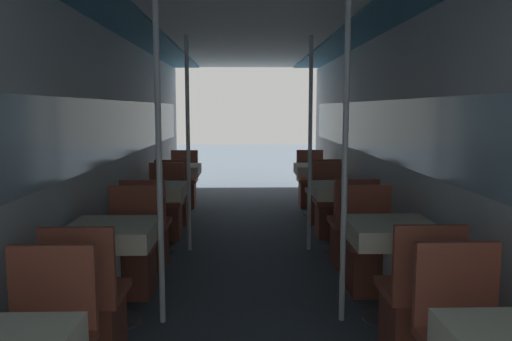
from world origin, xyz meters
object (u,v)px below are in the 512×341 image
at_px(support_pole_left_1, 159,165).
at_px(chair_right_far_1, 370,259).
at_px(dining_table_right_1, 391,239).
at_px(dining_table_left_2, 157,196).
at_px(dining_table_left_3, 179,173).
at_px(chair_left_near_3, 174,203).
at_px(support_pole_left_2, 188,145).
at_px(chair_right_near_2, 352,237).
at_px(chair_left_far_3, 184,189).
at_px(chair_right_far_2, 331,213).
at_px(support_pole_right_1, 345,164).
at_px(chair_left_far_1, 131,261).
at_px(chair_right_far_3, 311,189).
at_px(chair_left_near_1, 89,318).
at_px(chair_left_far_2, 166,214).
at_px(chair_left_near_2, 147,239).
at_px(support_pole_right_2, 310,145).
at_px(dining_table_right_3, 316,173).
at_px(dining_table_left_1, 112,241).
at_px(chair_right_near_3, 322,202).
at_px(dining_table_right_2, 341,195).
at_px(chair_right_near_1, 417,314).

bearing_deg(support_pole_left_1, chair_right_far_1, 19.12).
bearing_deg(dining_table_right_1, dining_table_left_2, 137.34).
relative_size(dining_table_left_3, chair_left_near_3, 0.82).
bearing_deg(support_pole_left_2, chair_right_near_2, -19.12).
distance_m(chair_left_far_3, chair_right_far_2, 2.67).
height_order(chair_left_near_3, support_pole_right_1, support_pole_right_1).
height_order(chair_left_far_1, chair_right_far_3, same).
bearing_deg(chair_left_near_1, chair_right_far_1, 29.81).
bearing_deg(dining_table_left_3, chair_left_far_2, -90.00).
bearing_deg(support_pole_left_1, chair_right_far_3, 68.79).
bearing_deg(chair_left_far_2, chair_right_far_1, 137.34).
relative_size(dining_table_left_2, support_pole_left_2, 0.32).
relative_size(chair_left_near_2, support_pole_right_2, 0.38).
bearing_deg(chair_left_far_2, support_pole_right_1, 124.38).
distance_m(chair_left_near_3, support_pole_right_2, 2.22).
relative_size(chair_right_far_2, dining_table_right_3, 1.22).
xyz_separation_m(dining_table_left_1, chair_left_near_3, (0.00, 3.06, -0.32)).
xyz_separation_m(dining_table_left_1, dining_table_left_2, (0.00, 1.81, 0.00)).
relative_size(dining_table_right_1, chair_right_far_3, 0.82).
relative_size(dining_table_left_2, dining_table_right_1, 1.00).
relative_size(chair_right_near_2, dining_table_right_3, 1.22).
distance_m(chair_left_near_1, support_pole_right_1, 1.92).
xyz_separation_m(chair_left_far_3, support_pole_right_2, (1.62, -2.37, 0.85)).
bearing_deg(chair_left_far_1, chair_right_near_3, -128.21).
xyz_separation_m(dining_table_left_3, chair_right_far_2, (1.96, -1.25, -0.32)).
bearing_deg(dining_table_left_2, dining_table_right_3, 42.66).
relative_size(chair_left_far_2, chair_right_far_1, 1.00).
bearing_deg(support_pole_right_2, chair_left_far_2, 160.88).
height_order(chair_left_near_1, chair_left_far_2, same).
height_order(chair_left_near_1, chair_right_far_3, same).
xyz_separation_m(support_pole_left_1, chair_left_near_3, (-0.34, 3.06, -0.85)).
bearing_deg(dining_table_left_1, chair_right_near_2, 32.42).
xyz_separation_m(dining_table_left_2, chair_right_far_3, (1.96, 2.37, -0.32)).
height_order(chair_left_far_3, dining_table_right_3, chair_left_far_3).
relative_size(dining_table_left_1, chair_right_near_3, 0.82).
relative_size(dining_table_right_2, chair_right_far_2, 0.82).
height_order(dining_table_left_1, support_pole_right_1, support_pole_right_1).
xyz_separation_m(dining_table_right_1, chair_right_far_1, (-0.00, 0.56, -0.32)).
relative_size(support_pole_right_2, dining_table_right_3, 3.16).
bearing_deg(dining_table_right_3, chair_right_near_2, -90.00).
distance_m(dining_table_left_3, chair_right_near_2, 3.10).
bearing_deg(dining_table_right_2, chair_left_far_3, 129.62).
bearing_deg(chair_right_near_1, support_pole_right_2, 98.17).
bearing_deg(chair_right_far_2, dining_table_left_3, -32.42).
height_order(chair_left_near_2, chair_left_near_3, same).
distance_m(chair_left_far_3, dining_table_right_3, 2.07).
bearing_deg(dining_table_right_2, support_pole_right_1, -100.66).
xyz_separation_m(chair_left_near_2, chair_right_near_2, (1.96, 0.00, 0.00)).
relative_size(dining_table_left_2, dining_table_right_2, 1.00).
relative_size(chair_right_far_2, chair_right_near_3, 1.00).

